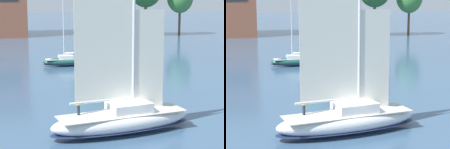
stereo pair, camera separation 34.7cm
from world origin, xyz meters
TOP-DOWN VIEW (x-y plane):
  - ground_plane at (0.00, 0.00)m, footprint 400.00×400.00m
  - sailboat_main at (0.02, 0.00)m, footprint 11.24×4.76m
  - sailboat_moored_mid_channel at (0.81, 30.46)m, footprint 7.24×2.09m

SIDE VIEW (x-z plane):
  - ground_plane at x=0.00m, z-range 0.00..0.00m
  - sailboat_moored_mid_channel at x=0.81m, z-range -4.29..5.64m
  - sailboat_main at x=0.02m, z-range -6.31..8.64m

